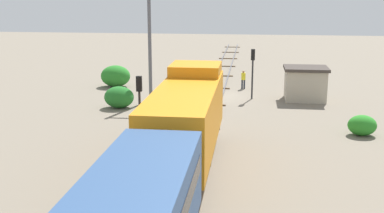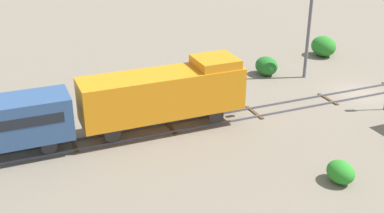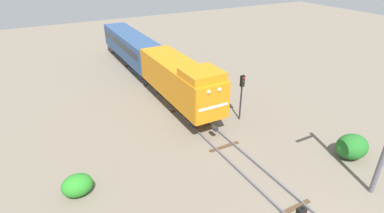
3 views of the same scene
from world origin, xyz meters
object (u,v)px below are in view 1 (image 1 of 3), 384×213
Objects in this scene: traffic_signal_near at (253,64)px; relay_hut at (305,83)px; locomotive at (187,114)px; catenary_mast at (150,42)px; traffic_signal_mid at (139,96)px; worker_near_track at (243,78)px.

relay_hut is at bearing -178.38° from traffic_signal_near.
catenary_mast is at bearing -71.53° from locomotive.
relay_hut is (-10.90, -12.32, -1.33)m from traffic_signal_mid.
traffic_signal_mid is 10.91m from catenary_mast.
relay_hut is at bearing -172.19° from catenary_mast.
catenary_mast is 2.57× the size of relay_hut.
traffic_signal_near is 1.06× the size of traffic_signal_mid.
relay_hut is at bearing -145.44° from worker_near_track.
locomotive is at bearing 65.57° from relay_hut.
traffic_signal_near reaches higher than traffic_signal_mid.
relay_hut is (-4.30, -0.12, -1.49)m from traffic_signal_near.
catenary_mast reaches higher than locomotive.
relay_hut is at bearing -131.51° from traffic_signal_mid.
traffic_signal_mid is (6.60, 12.20, -0.16)m from traffic_signal_near.
traffic_signal_mid is 2.29× the size of worker_near_track.
locomotive is 6.82× the size of worker_near_track.
relay_hut is at bearing -114.43° from locomotive.
catenary_mast is (1.54, -10.61, 2.03)m from traffic_signal_mid.
traffic_signal_near is at bearing -168.98° from catenary_mast.
traffic_signal_mid is 16.50m from relay_hut.
worker_near_track is (-2.40, -20.52, -1.78)m from locomotive.
locomotive is 5.40m from traffic_signal_mid.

